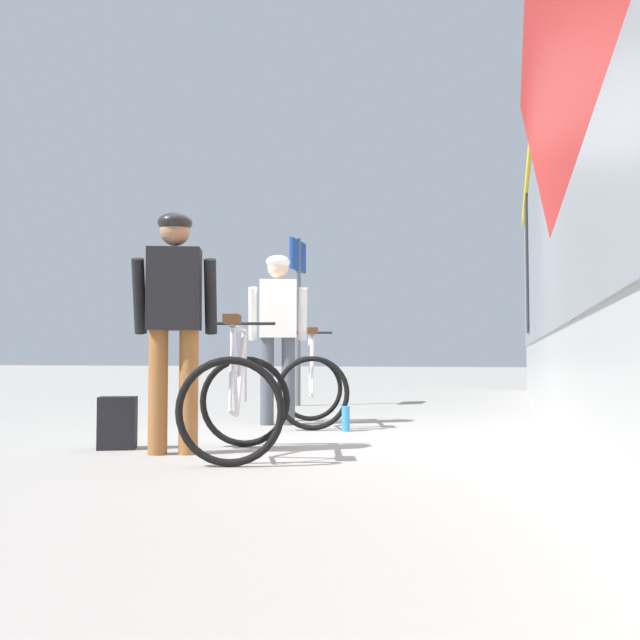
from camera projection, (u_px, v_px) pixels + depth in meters
name	position (u px, v px, depth m)	size (l,w,h in m)	color
ground_plane	(322.00, 444.00, 5.84)	(80.00, 80.00, 0.00)	gray
cyclist_near_in_white	(278.00, 323.00, 7.50)	(0.66, 0.44, 1.76)	#4C515B
cyclist_far_in_dark	(174.00, 309.00, 5.28)	(0.66, 0.44, 1.76)	#935B2D
bicycle_near_white	(311.00, 386.00, 7.40)	(0.99, 1.23, 0.99)	black
bicycle_far_silver	(238.00, 399.00, 5.16)	(0.97, 1.22, 0.99)	black
backpack_on_platform	(117.00, 423.00, 5.52)	(0.28, 0.18, 0.40)	black
water_bottle_near_the_bikes	(346.00, 419.00, 6.81)	(0.08, 0.08, 0.24)	#338CCC
platform_sign_post	(298.00, 292.00, 10.35)	(0.08, 0.70, 2.40)	#595B60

